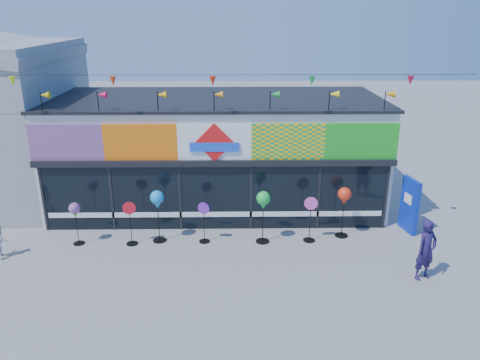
{
  "coord_description": "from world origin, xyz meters",
  "views": [
    {
      "loc": [
        0.61,
        -11.28,
        7.09
      ],
      "look_at": [
        0.81,
        2.0,
        2.29
      ],
      "focal_mm": 35.0,
      "sensor_mm": 36.0,
      "label": 1
    }
  ],
  "objects_px": {
    "spinner_1": "(130,222)",
    "adult_man": "(426,250)",
    "spinner_2": "(157,201)",
    "spinner_5": "(310,218)",
    "spinner_0": "(75,211)",
    "spinner_4": "(263,202)",
    "spinner_3": "(204,221)",
    "spinner_6": "(344,198)",
    "blue_sign": "(409,205)",
    "child": "(0,241)"
  },
  "relations": [
    {
      "from": "adult_man",
      "to": "child",
      "type": "xyz_separation_m",
      "value": [
        -12.43,
        1.43,
        -0.36
      ]
    },
    {
      "from": "blue_sign",
      "to": "spinner_0",
      "type": "height_order",
      "value": "blue_sign"
    },
    {
      "from": "spinner_3",
      "to": "spinner_5",
      "type": "bearing_deg",
      "value": 0.38
    },
    {
      "from": "spinner_3",
      "to": "spinner_6",
      "type": "relative_size",
      "value": 0.8
    },
    {
      "from": "blue_sign",
      "to": "spinner_3",
      "type": "relative_size",
      "value": 1.35
    },
    {
      "from": "spinner_2",
      "to": "spinner_3",
      "type": "height_order",
      "value": "spinner_2"
    },
    {
      "from": "spinner_4",
      "to": "spinner_3",
      "type": "bearing_deg",
      "value": 179.17
    },
    {
      "from": "spinner_2",
      "to": "spinner_6",
      "type": "bearing_deg",
      "value": 2.46
    },
    {
      "from": "spinner_2",
      "to": "spinner_4",
      "type": "height_order",
      "value": "spinner_4"
    },
    {
      "from": "spinner_2",
      "to": "adult_man",
      "type": "bearing_deg",
      "value": -17.14
    },
    {
      "from": "spinner_1",
      "to": "spinner_2",
      "type": "height_order",
      "value": "spinner_2"
    },
    {
      "from": "spinner_2",
      "to": "spinner_5",
      "type": "xyz_separation_m",
      "value": [
        4.91,
        -0.07,
        -0.59
      ]
    },
    {
      "from": "spinner_0",
      "to": "spinner_5",
      "type": "xyz_separation_m",
      "value": [
        7.5,
        0.1,
        -0.33
      ]
    },
    {
      "from": "child",
      "to": "spinner_3",
      "type": "bearing_deg",
      "value": -121.72
    },
    {
      "from": "spinner_6",
      "to": "child",
      "type": "xyz_separation_m",
      "value": [
        -10.72,
        -1.22,
        -0.86
      ]
    },
    {
      "from": "adult_man",
      "to": "child",
      "type": "distance_m",
      "value": 12.52
    },
    {
      "from": "spinner_4",
      "to": "spinner_6",
      "type": "relative_size",
      "value": 1.02
    },
    {
      "from": "spinner_5",
      "to": "adult_man",
      "type": "distance_m",
      "value": 3.67
    },
    {
      "from": "spinner_4",
      "to": "child",
      "type": "relative_size",
      "value": 1.68
    },
    {
      "from": "spinner_0",
      "to": "spinner_3",
      "type": "height_order",
      "value": "spinner_0"
    },
    {
      "from": "spinner_3",
      "to": "spinner_4",
      "type": "bearing_deg",
      "value": -0.83
    },
    {
      "from": "spinner_3",
      "to": "adult_man",
      "type": "xyz_separation_m",
      "value": [
        6.28,
        -2.3,
        0.15
      ]
    },
    {
      "from": "spinner_2",
      "to": "child",
      "type": "distance_m",
      "value": 4.86
    },
    {
      "from": "spinner_1",
      "to": "adult_man",
      "type": "bearing_deg",
      "value": -14.15
    },
    {
      "from": "spinner_1",
      "to": "spinner_4",
      "type": "distance_m",
      "value": 4.28
    },
    {
      "from": "spinner_0",
      "to": "spinner_2",
      "type": "xyz_separation_m",
      "value": [
        2.59,
        0.17,
        0.26
      ]
    },
    {
      "from": "spinner_5",
      "to": "spinner_4",
      "type": "bearing_deg",
      "value": -178.11
    },
    {
      "from": "spinner_1",
      "to": "spinner_5",
      "type": "bearing_deg",
      "value": 1.45
    },
    {
      "from": "spinner_5",
      "to": "spinner_6",
      "type": "xyz_separation_m",
      "value": [
        1.14,
        0.33,
        0.57
      ]
    },
    {
      "from": "child",
      "to": "adult_man",
      "type": "bearing_deg",
      "value": -136.28
    },
    {
      "from": "blue_sign",
      "to": "spinner_2",
      "type": "relative_size",
      "value": 1.06
    },
    {
      "from": "spinner_5",
      "to": "adult_man",
      "type": "bearing_deg",
      "value": -39.14
    },
    {
      "from": "spinner_1",
      "to": "spinner_3",
      "type": "relative_size",
      "value": 1.06
    },
    {
      "from": "spinner_0",
      "to": "spinner_1",
      "type": "bearing_deg",
      "value": -1.54
    },
    {
      "from": "blue_sign",
      "to": "spinner_0",
      "type": "xyz_separation_m",
      "value": [
        -10.96,
        -0.82,
        0.21
      ]
    },
    {
      "from": "spinner_3",
      "to": "child",
      "type": "height_order",
      "value": "spinner_3"
    },
    {
      "from": "spinner_1",
      "to": "spinner_2",
      "type": "xyz_separation_m",
      "value": [
        0.86,
        0.22,
        0.63
      ]
    },
    {
      "from": "spinner_2",
      "to": "spinner_5",
      "type": "relative_size",
      "value": 1.14
    },
    {
      "from": "spinner_5",
      "to": "spinner_6",
      "type": "bearing_deg",
      "value": 16.31
    },
    {
      "from": "adult_man",
      "to": "spinner_6",
      "type": "bearing_deg",
      "value": 98.59
    },
    {
      "from": "spinner_2",
      "to": "adult_man",
      "type": "relative_size",
      "value": 0.99
    },
    {
      "from": "adult_man",
      "to": "child",
      "type": "height_order",
      "value": "adult_man"
    },
    {
      "from": "spinner_0",
      "to": "spinner_5",
      "type": "bearing_deg",
      "value": 0.76
    },
    {
      "from": "spinner_5",
      "to": "spinner_2",
      "type": "bearing_deg",
      "value": 179.14
    },
    {
      "from": "spinner_0",
      "to": "blue_sign",
      "type": "bearing_deg",
      "value": 4.28
    },
    {
      "from": "spinner_2",
      "to": "child",
      "type": "bearing_deg",
      "value": -168.39
    },
    {
      "from": "spinner_1",
      "to": "spinner_5",
      "type": "xyz_separation_m",
      "value": [
        5.77,
        0.15,
        0.04
      ]
    },
    {
      "from": "child",
      "to": "spinner_6",
      "type": "bearing_deg",
      "value": -123.23
    },
    {
      "from": "spinner_3",
      "to": "child",
      "type": "xyz_separation_m",
      "value": [
        -6.15,
        -0.86,
        -0.21
      ]
    },
    {
      "from": "spinner_4",
      "to": "child",
      "type": "distance_m",
      "value": 8.14
    }
  ]
}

